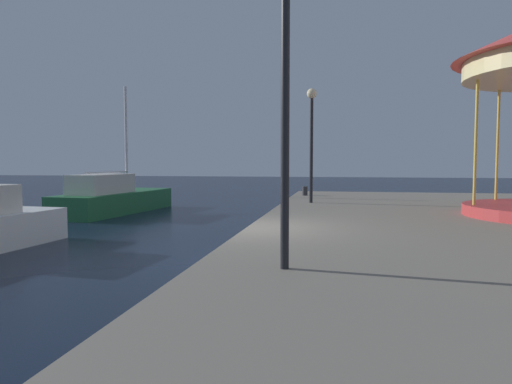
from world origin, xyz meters
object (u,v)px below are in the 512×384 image
at_px(lamp_post_near_edge, 285,53).
at_px(lamp_post_mid_promenade, 312,124).
at_px(bollard_center, 305,191).
at_px(sailboat_green, 113,198).

distance_m(lamp_post_near_edge, lamp_post_mid_promenade, 10.58).
bearing_deg(lamp_post_near_edge, bollard_center, 93.19).
bearing_deg(bollard_center, sailboat_green, -170.40).
height_order(lamp_post_near_edge, lamp_post_mid_promenade, lamp_post_near_edge).
height_order(lamp_post_near_edge, bollard_center, lamp_post_near_edge).
bearing_deg(bollard_center, lamp_post_near_edge, -86.81).
bearing_deg(bollard_center, lamp_post_mid_promenade, -82.22).
height_order(sailboat_green, lamp_post_near_edge, sailboat_green).
height_order(sailboat_green, bollard_center, sailboat_green).
xyz_separation_m(lamp_post_mid_promenade, bollard_center, (-0.50, 3.64, -2.63)).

